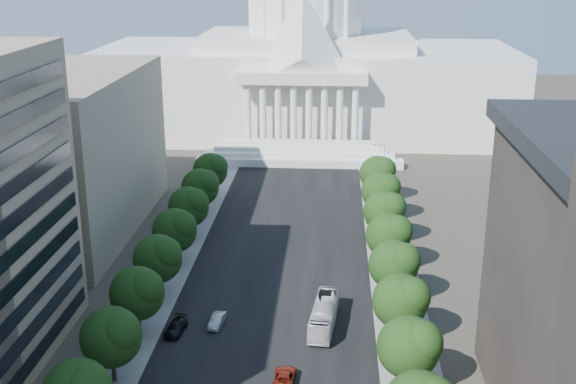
% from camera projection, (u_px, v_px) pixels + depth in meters
% --- Properties ---
extents(road_asphalt, '(30.00, 260.00, 0.01)m').
position_uv_depth(road_asphalt, '(283.00, 253.00, 128.52)').
color(road_asphalt, black).
rests_on(road_asphalt, ground).
extents(sidewalk_left, '(8.00, 260.00, 0.02)m').
position_uv_depth(sidewalk_left, '(178.00, 250.00, 129.71)').
color(sidewalk_left, gray).
rests_on(sidewalk_left, ground).
extents(sidewalk_right, '(8.00, 260.00, 0.02)m').
position_uv_depth(sidewalk_right, '(390.00, 256.00, 127.34)').
color(sidewalk_right, gray).
rests_on(sidewalk_right, ground).
extents(capitol, '(120.00, 56.00, 73.00)m').
position_uv_depth(capitol, '(306.00, 64.00, 212.25)').
color(capitol, white).
rests_on(capitol, ground).
extents(office_block_left_far, '(38.00, 52.00, 30.00)m').
position_uv_depth(office_block_left_far, '(34.00, 153.00, 136.33)').
color(office_block_left_far, gray).
rests_on(office_block_left_far, ground).
extents(tree_l_d, '(7.79, 7.60, 9.97)m').
position_uv_depth(tree_l_d, '(113.00, 336.00, 87.61)').
color(tree_l_d, '#33261C').
rests_on(tree_l_d, ground).
extents(tree_l_e, '(7.79, 7.60, 9.97)m').
position_uv_depth(tree_l_e, '(139.00, 292.00, 98.99)').
color(tree_l_e, '#33261C').
rests_on(tree_l_e, ground).
extents(tree_l_f, '(7.79, 7.60, 9.97)m').
position_uv_depth(tree_l_f, '(159.00, 257.00, 110.36)').
color(tree_l_f, '#33261C').
rests_on(tree_l_f, ground).
extents(tree_l_g, '(7.79, 7.60, 9.97)m').
position_uv_depth(tree_l_g, '(176.00, 229.00, 121.74)').
color(tree_l_g, '#33261C').
rests_on(tree_l_g, ground).
extents(tree_l_h, '(7.79, 7.60, 9.97)m').
position_uv_depth(tree_l_h, '(190.00, 206.00, 133.12)').
color(tree_l_h, '#33261C').
rests_on(tree_l_h, ground).
extents(tree_l_i, '(7.79, 7.60, 9.97)m').
position_uv_depth(tree_l_i, '(202.00, 186.00, 144.50)').
color(tree_l_i, '#33261C').
rests_on(tree_l_i, ground).
extents(tree_l_j, '(7.79, 7.60, 9.97)m').
position_uv_depth(tree_l_j, '(212.00, 169.00, 155.87)').
color(tree_l_j, '#33261C').
rests_on(tree_l_j, ground).
extents(tree_r_d, '(7.79, 7.60, 9.97)m').
position_uv_depth(tree_r_d, '(411.00, 346.00, 85.36)').
color(tree_r_d, '#33261C').
rests_on(tree_r_d, ground).
extents(tree_r_e, '(7.79, 7.60, 9.97)m').
position_uv_depth(tree_r_e, '(403.00, 300.00, 96.74)').
color(tree_r_e, '#33261C').
rests_on(tree_r_e, ground).
extents(tree_r_f, '(7.79, 7.60, 9.97)m').
position_uv_depth(tree_r_f, '(396.00, 264.00, 108.12)').
color(tree_r_f, '#33261C').
rests_on(tree_r_f, ground).
extents(tree_r_g, '(7.79, 7.60, 9.97)m').
position_uv_depth(tree_r_g, '(390.00, 234.00, 119.49)').
color(tree_r_g, '#33261C').
rests_on(tree_r_g, ground).
extents(tree_r_h, '(7.79, 7.60, 9.97)m').
position_uv_depth(tree_r_h, '(386.00, 210.00, 130.87)').
color(tree_r_h, '#33261C').
rests_on(tree_r_h, ground).
extents(tree_r_i, '(7.79, 7.60, 9.97)m').
position_uv_depth(tree_r_i, '(382.00, 190.00, 142.25)').
color(tree_r_i, '#33261C').
rests_on(tree_r_i, ground).
extents(tree_r_j, '(7.79, 7.60, 9.97)m').
position_uv_depth(tree_r_j, '(379.00, 173.00, 153.62)').
color(tree_r_j, '#33261C').
rests_on(tree_r_j, ground).
extents(streetlight_c, '(2.61, 0.44, 9.00)m').
position_uv_depth(streetlight_c, '(414.00, 304.00, 97.02)').
color(streetlight_c, gray).
rests_on(streetlight_c, ground).
extents(streetlight_d, '(2.61, 0.44, 9.00)m').
position_uv_depth(streetlight_d, '(399.00, 236.00, 120.72)').
color(streetlight_d, gray).
rests_on(streetlight_d, ground).
extents(streetlight_e, '(2.61, 0.44, 9.00)m').
position_uv_depth(streetlight_e, '(389.00, 190.00, 144.43)').
color(streetlight_e, gray).
rests_on(streetlight_e, ground).
extents(streetlight_f, '(2.61, 0.44, 9.00)m').
position_uv_depth(streetlight_f, '(382.00, 157.00, 168.13)').
color(streetlight_f, gray).
rests_on(streetlight_f, ground).
extents(car_silver, '(2.21, 4.86, 1.55)m').
position_uv_depth(car_silver, '(217.00, 321.00, 103.05)').
color(car_silver, '#9EA1A6').
rests_on(car_silver, ground).
extents(car_red, '(2.87, 5.79, 1.58)m').
position_uv_depth(car_red, '(284.00, 377.00, 89.15)').
color(car_red, maroon).
rests_on(car_red, ground).
extents(car_dark_b, '(2.84, 5.73, 1.60)m').
position_uv_depth(car_dark_b, '(176.00, 327.00, 101.12)').
color(car_dark_b, black).
rests_on(car_dark_b, ground).
extents(city_bus, '(4.38, 13.22, 3.61)m').
position_uv_depth(city_bus, '(324.00, 315.00, 102.53)').
color(city_bus, silver).
rests_on(city_bus, ground).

